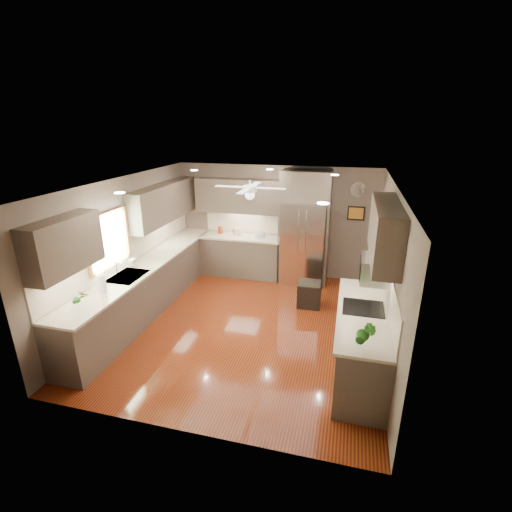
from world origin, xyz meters
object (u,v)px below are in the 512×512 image
at_px(soap_bottle, 133,261).
at_px(potted_plant_left, 79,297).
at_px(canister_a, 220,230).
at_px(canister_b, 234,232).
at_px(bowl, 260,236).
at_px(microwave, 376,269).
at_px(stool, 309,294).
at_px(potted_plant_right, 366,334).
at_px(canister_c, 239,232).
at_px(paper_towel, 102,284).
at_px(refrigerator, 304,230).

xyz_separation_m(soap_bottle, potted_plant_left, (0.12, -1.56, 0.05)).
distance_m(canister_a, soap_bottle, 2.48).
bearing_deg(canister_b, bowl, -5.44).
distance_m(microwave, stool, 2.26).
height_order(potted_plant_left, stool, potted_plant_left).
bearing_deg(potted_plant_right, bowl, 119.59).
bearing_deg(canister_b, stool, -32.60).
relative_size(canister_c, paper_towel, 0.50).
height_order(refrigerator, microwave, refrigerator).
relative_size(canister_b, paper_towel, 0.43).
xyz_separation_m(canister_a, refrigerator, (1.95, -0.10, 0.17)).
xyz_separation_m(canister_a, canister_b, (0.34, -0.02, -0.01)).
height_order(canister_c, soap_bottle, soap_bottle).
bearing_deg(microwave, canister_b, 136.53).
bearing_deg(potted_plant_left, potted_plant_right, -0.47).
bearing_deg(stool, soap_bottle, -159.98).
bearing_deg(stool, canister_c, 145.88).
xyz_separation_m(canister_b, stool, (1.90, -1.21, -0.77)).
bearing_deg(canister_a, soap_bottle, -109.03).
distance_m(canister_a, canister_b, 0.34).
xyz_separation_m(canister_c, stool, (1.77, -1.20, -0.79)).
relative_size(potted_plant_right, paper_towel, 1.06).
bearing_deg(canister_a, canister_c, -4.81).
xyz_separation_m(potted_plant_left, stool, (2.93, 2.67, -0.85)).
height_order(refrigerator, paper_towel, refrigerator).
bearing_deg(canister_c, potted_plant_right, -55.42).
distance_m(bowl, microwave, 3.61).
xyz_separation_m(bowl, paper_towel, (-1.64, -3.35, 0.11)).
bearing_deg(soap_bottle, refrigerator, 39.12).
bearing_deg(soap_bottle, canister_c, 60.99).
relative_size(soap_bottle, potted_plant_left, 0.70).
bearing_deg(microwave, bowl, 130.27).
bearing_deg(potted_plant_left, bowl, 66.57).
bearing_deg(canister_c, paper_towel, -108.64).
distance_m(potted_plant_right, stool, 2.99).
bearing_deg(bowl, refrigerator, -1.03).
bearing_deg(bowl, soap_bottle, -128.16).
relative_size(stool, paper_towel, 1.53).
relative_size(potted_plant_left, potted_plant_right, 0.89).
xyz_separation_m(soap_bottle, paper_towel, (0.14, -1.08, 0.03)).
height_order(potted_plant_right, stool, potted_plant_right).
distance_m(canister_a, refrigerator, 1.96).
distance_m(canister_c, potted_plant_left, 4.04).
height_order(potted_plant_right, refrigerator, refrigerator).
height_order(canister_c, potted_plant_right, potted_plant_right).
height_order(potted_plant_left, paper_towel, paper_towel).
relative_size(soap_bottle, stool, 0.43).
height_order(potted_plant_left, bowl, potted_plant_left).
distance_m(potted_plant_left, potted_plant_right, 3.85).
bearing_deg(canister_b, refrigerator, -2.76).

